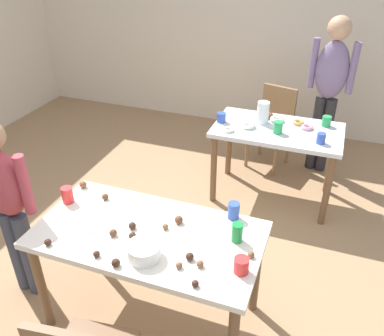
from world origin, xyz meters
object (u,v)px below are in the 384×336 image
at_px(mixing_bowl, 144,251).
at_px(pitcher_far, 263,113).
at_px(person_girl_near, 8,200).
at_px(person_adult_far, 330,83).
at_px(soda_can, 237,233).
at_px(chair_far_table, 273,122).
at_px(dining_table_far, 277,139).
at_px(dining_table_near, 149,244).

distance_m(mixing_bowl, pitcher_far, 2.02).
xyz_separation_m(mixing_bowl, pitcher_far, (0.25, 2.00, 0.06)).
xyz_separation_m(person_girl_near, person_adult_far, (1.83, 2.53, 0.19)).
height_order(person_adult_far, soda_can, person_adult_far).
relative_size(chair_far_table, soda_can, 7.13).
bearing_deg(dining_table_far, chair_far_table, 101.68).
bearing_deg(mixing_bowl, chair_far_table, 84.05).
bearing_deg(dining_table_near, person_adult_far, 70.78).
bearing_deg(chair_far_table, pitcher_far, -91.89).
relative_size(dining_table_far, chair_far_table, 1.33).
height_order(person_adult_far, pitcher_far, person_adult_far).
relative_size(mixing_bowl, soda_can, 1.57).
bearing_deg(person_adult_far, pitcher_far, -129.34).
bearing_deg(pitcher_far, soda_can, -83.29).
relative_size(dining_table_near, person_girl_near, 1.02).
relative_size(person_adult_far, pitcher_far, 7.95).
xyz_separation_m(chair_far_table, soda_can, (0.18, -2.31, 0.31)).
relative_size(person_adult_far, mixing_bowl, 8.54).
height_order(dining_table_near, mixing_bowl, mixing_bowl).
bearing_deg(mixing_bowl, pitcher_far, 82.81).
height_order(dining_table_near, person_adult_far, person_adult_far).
bearing_deg(mixing_bowl, dining_table_far, 77.89).
height_order(chair_far_table, person_adult_far, person_adult_far).
distance_m(person_adult_far, pitcher_far, 0.85).
distance_m(person_girl_near, pitcher_far, 2.29).
bearing_deg(dining_table_far, pitcher_far, 156.73).
relative_size(dining_table_near, person_adult_far, 0.85).
xyz_separation_m(mixing_bowl, soda_can, (0.45, 0.31, 0.02)).
bearing_deg(soda_can, pitcher_far, 96.71).
bearing_deg(soda_can, dining_table_near, -167.82).
bearing_deg(person_girl_near, chair_far_table, 62.20).
relative_size(person_adult_far, soda_can, 13.41).
distance_m(dining_table_near, dining_table_far, 1.80).
height_order(dining_table_near, soda_can, soda_can).
bearing_deg(dining_table_far, person_girl_near, -128.84).
relative_size(dining_table_far, soda_can, 9.51).
relative_size(dining_table_far, pitcher_far, 5.63).
bearing_deg(dining_table_near, chair_far_table, 81.89).
bearing_deg(dining_table_near, person_girl_near, -175.48).
xyz_separation_m(dining_table_near, mixing_bowl, (0.07, -0.20, 0.14)).
bearing_deg(mixing_bowl, person_girl_near, 173.50).
bearing_deg(mixing_bowl, person_adult_far, 73.55).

